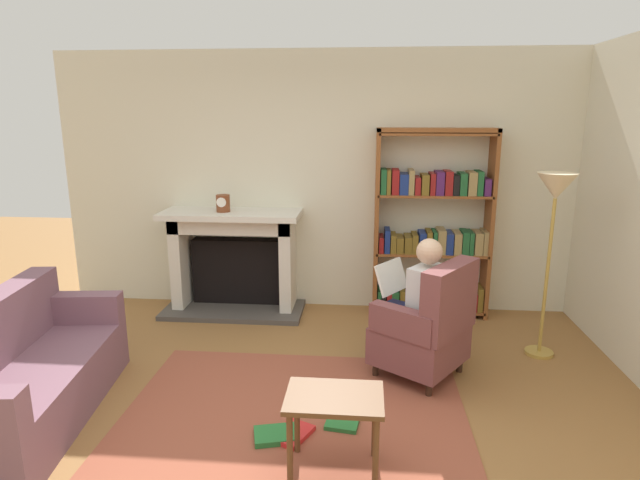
# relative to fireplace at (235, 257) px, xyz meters

# --- Properties ---
(ground) EXTENTS (14.00, 14.00, 0.00)m
(ground) POSITION_rel_fireplace_xyz_m (0.91, -2.30, -0.58)
(ground) COLOR olive
(back_wall) EXTENTS (5.60, 0.10, 2.70)m
(back_wall) POSITION_rel_fireplace_xyz_m (0.91, 0.25, 0.77)
(back_wall) COLOR beige
(back_wall) RESTS_ON ground
(area_rug) EXTENTS (2.40, 1.80, 0.01)m
(area_rug) POSITION_rel_fireplace_xyz_m (0.91, -2.00, -0.57)
(area_rug) COLOR #974B35
(area_rug) RESTS_ON ground
(fireplace) EXTENTS (1.47, 0.64, 1.09)m
(fireplace) POSITION_rel_fireplace_xyz_m (0.00, 0.00, 0.00)
(fireplace) COLOR #4C4742
(fireplace) RESTS_ON ground
(mantel_clock) EXTENTS (0.14, 0.14, 0.17)m
(mantel_clock) POSITION_rel_fireplace_xyz_m (-0.07, -0.10, 0.60)
(mantel_clock) COLOR brown
(mantel_clock) RESTS_ON fireplace
(bookshelf) EXTENTS (1.17, 0.32, 1.93)m
(bookshelf) POSITION_rel_fireplace_xyz_m (2.07, 0.03, 0.34)
(bookshelf) COLOR brown
(bookshelf) RESTS_ON ground
(armchair_reading) EXTENTS (0.88, 0.88, 0.97)m
(armchair_reading) POSITION_rel_fireplace_xyz_m (1.88, -1.37, -0.15)
(armchair_reading) COLOR #331E14
(armchair_reading) RESTS_ON ground
(seated_reader) EXTENTS (0.59, 0.56, 1.14)m
(seated_reader) POSITION_rel_fireplace_xyz_m (1.79, -1.30, 0.05)
(seated_reader) COLOR silver
(seated_reader) RESTS_ON ground
(sofa_floral) EXTENTS (0.92, 1.78, 0.85)m
(sofa_floral) POSITION_rel_fireplace_xyz_m (-0.91, -2.21, -0.26)
(sofa_floral) COLOR #7B5463
(sofa_floral) RESTS_ON ground
(side_table) EXTENTS (0.56, 0.39, 0.50)m
(side_table) POSITION_rel_fireplace_xyz_m (1.22, -2.58, -0.16)
(side_table) COLOR brown
(side_table) RESTS_ON ground
(scattered_books) EXTENTS (0.70, 0.40, 0.04)m
(scattered_books) POSITION_rel_fireplace_xyz_m (0.95, -2.25, -0.55)
(scattered_books) COLOR #267233
(scattered_books) RESTS_ON area_rug
(floor_lamp) EXTENTS (0.32, 0.32, 1.60)m
(floor_lamp) POSITION_rel_fireplace_xyz_m (2.93, -0.87, 0.77)
(floor_lamp) COLOR #B7933F
(floor_lamp) RESTS_ON ground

